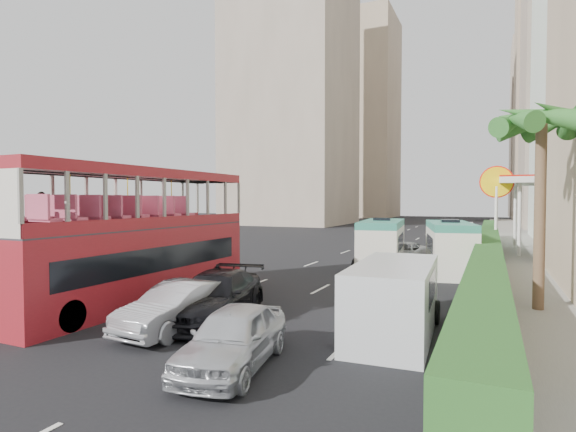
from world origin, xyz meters
The scene contains 19 objects.
ground_plane centered at (0.00, 0.00, 0.00)m, with size 200.00×200.00×0.00m, color black.
double_decker_bus centered at (-6.00, 0.00, 2.53)m, with size 2.50×11.00×5.06m, color maroon.
car_silver_lane_a centered at (-2.08, -2.51, 0.00)m, with size 1.49×4.28×1.41m, color silver.
car_silver_lane_b centered at (0.94, -4.40, 0.00)m, with size 1.66×4.13×1.41m, color silver.
car_black centered at (-1.76, -1.09, 0.00)m, with size 2.13×5.24×1.52m, color black.
van_asset centered at (1.40, 14.65, 0.00)m, with size 2.12×4.60×1.28m, color silver.
minibus_near centered at (0.76, 11.73, 1.37)m, with size 2.06×6.18×2.74m, color silver.
minibus_far centered at (4.33, 11.85, 1.35)m, with size 2.03×6.09×2.70m, color silver.
panel_van_near centered at (3.82, -0.37, 1.03)m, with size 2.07×5.17×2.07m, color silver.
panel_van_far centered at (4.08, 19.39, 1.13)m, with size 2.27×5.67×2.27m, color silver.
sidewalk centered at (9.00, 25.00, 0.09)m, with size 6.00×120.00×0.18m, color #99968C.
kerb_wall centered at (6.20, 14.00, 0.68)m, with size 0.30×44.00×1.00m, color silver.
hedge centered at (6.20, 14.00, 1.53)m, with size 1.10×44.00×0.70m, color #2D6626.
palm_tree centered at (7.80, 4.00, 3.38)m, with size 0.36×0.36×6.40m, color brown.
shell_station centered at (10.00, 23.00, 2.75)m, with size 6.50×8.00×5.50m, color silver.
tower_far_a centered at (17.00, 82.00, 22.00)m, with size 14.00×14.00×44.00m, color tan.
tower_far_b centered at (17.00, 104.00, 20.00)m, with size 14.00×14.00×40.00m, color tan.
tower_left_a centered at (-24.00, 55.00, 26.00)m, with size 18.00×18.00×52.00m, color tan.
tower_left_b centered at (-22.00, 90.00, 23.00)m, with size 16.00×16.00×46.00m, color tan.
Camera 1 is at (6.32, -13.21, 3.86)m, focal length 28.00 mm.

